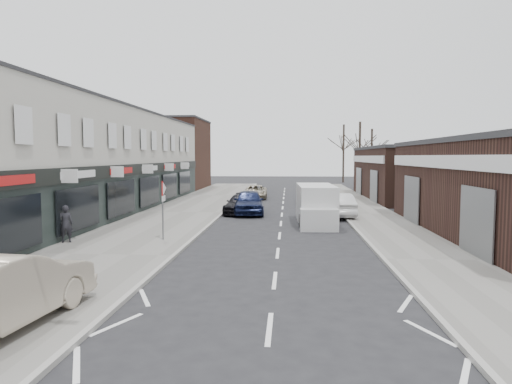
% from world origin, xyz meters
% --- Properties ---
extents(ground, '(160.00, 160.00, 0.00)m').
position_xyz_m(ground, '(0.00, 0.00, 0.00)').
color(ground, black).
rests_on(ground, ground).
extents(pavement_left, '(5.50, 64.00, 0.12)m').
position_xyz_m(pavement_left, '(-6.75, 22.00, 0.06)').
color(pavement_left, slate).
rests_on(pavement_left, ground).
extents(pavement_right, '(3.50, 64.00, 0.12)m').
position_xyz_m(pavement_right, '(5.75, 22.00, 0.06)').
color(pavement_right, slate).
rests_on(pavement_right, ground).
extents(shop_terrace_left, '(8.00, 41.00, 7.10)m').
position_xyz_m(shop_terrace_left, '(-13.50, 19.50, 3.55)').
color(shop_terrace_left, '#BBB5AA').
rests_on(shop_terrace_left, ground).
extents(brick_block_far, '(8.00, 10.00, 8.00)m').
position_xyz_m(brick_block_far, '(-13.50, 45.00, 4.00)').
color(brick_block_far, '#45271D').
rests_on(brick_block_far, ground).
extents(right_unit_far, '(10.00, 16.00, 4.50)m').
position_xyz_m(right_unit_far, '(12.50, 34.00, 2.25)').
color(right_unit_far, '#361F18').
rests_on(right_unit_far, ground).
extents(tree_far_a, '(3.60, 3.60, 8.00)m').
position_xyz_m(tree_far_a, '(9.00, 48.00, 0.00)').
color(tree_far_a, '#382D26').
rests_on(tree_far_a, ground).
extents(tree_far_b, '(3.60, 3.60, 7.50)m').
position_xyz_m(tree_far_b, '(11.50, 54.00, 0.00)').
color(tree_far_b, '#382D26').
rests_on(tree_far_b, ground).
extents(tree_far_c, '(3.60, 3.60, 8.50)m').
position_xyz_m(tree_far_c, '(8.50, 60.00, 0.00)').
color(tree_far_c, '#382D26').
rests_on(tree_far_c, ground).
extents(warning_sign, '(0.12, 0.80, 2.70)m').
position_xyz_m(warning_sign, '(-5.16, 12.00, 2.20)').
color(warning_sign, slate).
rests_on(warning_sign, pavement_left).
extents(white_van, '(2.17, 5.73, 2.21)m').
position_xyz_m(white_van, '(2.01, 18.13, 1.04)').
color(white_van, silver).
rests_on(white_van, ground).
extents(pedestrian, '(0.70, 0.60, 1.63)m').
position_xyz_m(pedestrian, '(-9.20, 10.99, 0.93)').
color(pedestrian, black).
rests_on(pedestrian, pavement_left).
extents(parked_car_left_a, '(2.29, 4.90, 1.62)m').
position_xyz_m(parked_car_left_a, '(-2.20, 22.18, 0.81)').
color(parked_car_left_a, '#121938').
rests_on(parked_car_left_a, ground).
extents(parked_car_left_b, '(2.20, 4.57, 1.28)m').
position_xyz_m(parked_car_left_b, '(-2.75, 22.43, 0.64)').
color(parked_car_left_b, black).
rests_on(parked_car_left_b, ground).
extents(parked_car_left_c, '(2.16, 4.47, 1.22)m').
position_xyz_m(parked_car_left_c, '(-2.54, 33.29, 0.61)').
color(parked_car_left_c, '#A69C85').
rests_on(parked_car_left_c, ground).
extents(parked_car_right_a, '(2.05, 4.72, 1.51)m').
position_xyz_m(parked_car_right_a, '(3.50, 21.16, 0.76)').
color(parked_car_right_a, silver).
rests_on(parked_car_right_a, ground).
extents(parked_car_right_b, '(1.75, 4.01, 1.35)m').
position_xyz_m(parked_car_right_b, '(2.20, 30.29, 0.67)').
color(parked_car_right_b, black).
rests_on(parked_car_right_b, ground).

